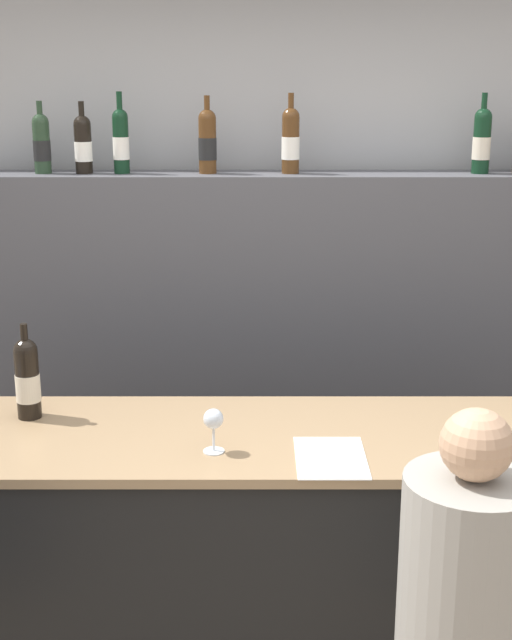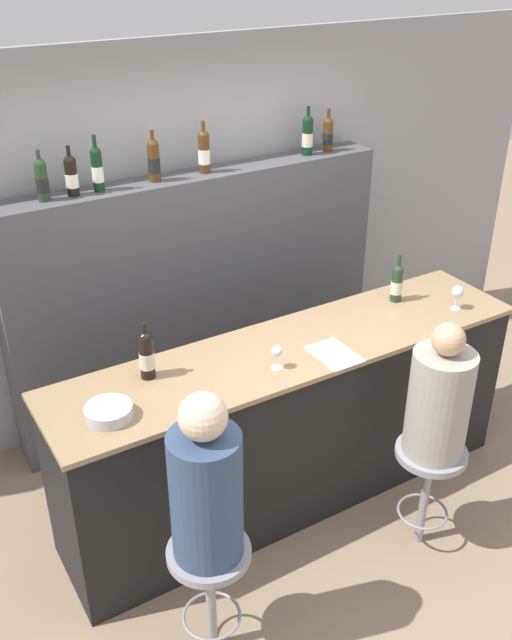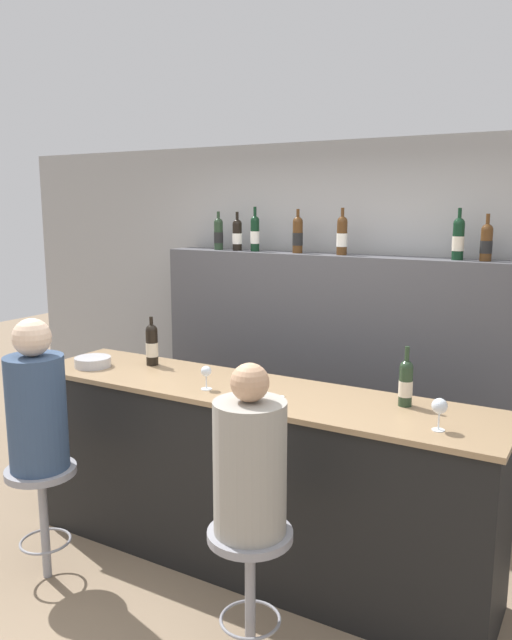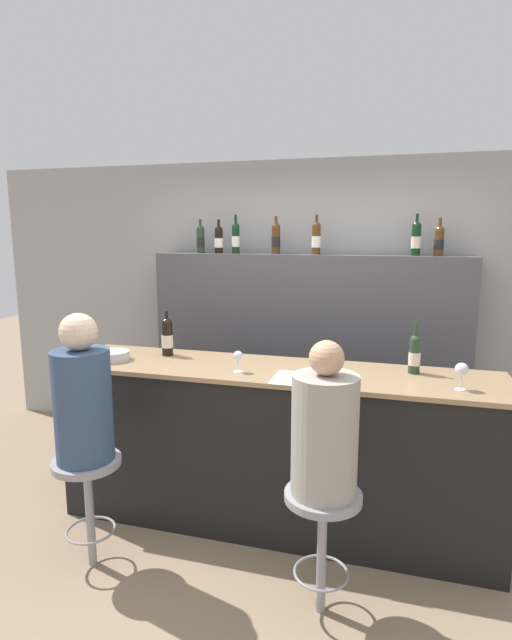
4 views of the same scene
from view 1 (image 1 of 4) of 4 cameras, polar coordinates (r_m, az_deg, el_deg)
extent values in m
cube|color=#9E9E9E|center=(4.13, 1.00, 3.03)|extent=(6.40, 0.05, 2.60)
cube|color=black|center=(3.12, 1.40, -16.79)|extent=(2.85, 0.62, 1.06)
cube|color=#997A56|center=(2.86, 1.47, -7.54)|extent=(2.89, 0.66, 0.03)
cube|color=#4C4C51|center=(4.02, 1.03, -3.36)|extent=(2.71, 0.28, 1.78)
cylinder|color=black|center=(3.04, -14.45, -4.00)|extent=(0.08, 0.08, 0.23)
cylinder|color=beige|center=(3.04, -14.43, -4.20)|extent=(0.08, 0.08, 0.09)
sphere|color=black|center=(3.00, -14.60, -1.91)|extent=(0.08, 0.08, 0.08)
cylinder|color=black|center=(2.99, -14.67, -0.93)|extent=(0.02, 0.02, 0.08)
cylinder|color=#233823|center=(3.92, -13.59, 10.65)|extent=(0.07, 0.07, 0.21)
cylinder|color=black|center=(3.92, -13.58, 10.50)|extent=(0.07, 0.07, 0.08)
sphere|color=#233823|center=(3.91, -13.69, 12.20)|extent=(0.07, 0.07, 0.07)
cylinder|color=#233823|center=(3.91, -13.74, 12.94)|extent=(0.02, 0.02, 0.07)
cylinder|color=black|center=(3.88, -11.04, 10.70)|extent=(0.07, 0.07, 0.20)
cylinder|color=white|center=(3.88, -11.04, 10.55)|extent=(0.07, 0.07, 0.08)
sphere|color=black|center=(3.88, -11.13, 12.20)|extent=(0.07, 0.07, 0.07)
cylinder|color=black|center=(3.87, -11.17, 13.00)|extent=(0.02, 0.02, 0.08)
cylinder|color=black|center=(3.85, -8.68, 10.99)|extent=(0.07, 0.07, 0.23)
cylinder|color=white|center=(3.86, -8.68, 10.82)|extent=(0.07, 0.07, 0.09)
sphere|color=black|center=(3.85, -8.76, 12.72)|extent=(0.07, 0.07, 0.07)
cylinder|color=black|center=(3.84, -8.80, 13.59)|extent=(0.02, 0.02, 0.09)
cylinder|color=#4C2D14|center=(3.82, -3.17, 11.06)|extent=(0.07, 0.07, 0.23)
cylinder|color=black|center=(3.82, -3.17, 10.89)|extent=(0.08, 0.08, 0.09)
sphere|color=#4C2D14|center=(3.81, -3.20, 12.77)|extent=(0.07, 0.07, 0.07)
cylinder|color=#4C2D14|center=(3.81, -3.21, 13.58)|extent=(0.02, 0.02, 0.08)
cylinder|color=#4C2D14|center=(3.82, 2.17, 11.12)|extent=(0.07, 0.07, 0.23)
cylinder|color=white|center=(3.82, 2.17, 10.94)|extent=(0.08, 0.08, 0.09)
sphere|color=#4C2D14|center=(3.81, 2.19, 12.88)|extent=(0.07, 0.07, 0.07)
cylinder|color=#4C2D14|center=(3.80, 2.20, 13.72)|extent=(0.02, 0.02, 0.08)
cylinder|color=black|center=(3.93, 14.18, 10.78)|extent=(0.07, 0.07, 0.23)
cylinder|color=beige|center=(3.93, 14.17, 10.61)|extent=(0.08, 0.08, 0.09)
sphere|color=black|center=(3.92, 14.30, 12.48)|extent=(0.07, 0.07, 0.07)
cylinder|color=black|center=(3.92, 14.35, 13.31)|extent=(0.02, 0.02, 0.08)
cylinder|color=silver|center=(2.73, -2.76, -8.38)|extent=(0.06, 0.06, 0.00)
cylinder|color=silver|center=(2.71, -2.77, -7.61)|extent=(0.01, 0.01, 0.08)
sphere|color=silver|center=(2.69, -2.79, -6.33)|extent=(0.06, 0.06, 0.06)
cube|color=white|center=(2.69, 4.76, -8.77)|extent=(0.21, 0.30, 0.00)
cylinder|color=gray|center=(2.32, 13.23, -16.70)|extent=(0.33, 0.33, 0.61)
sphere|color=tan|center=(2.14, 13.89, -7.75)|extent=(0.17, 0.17, 0.17)
camera|label=2|loc=(2.14, -104.23, 23.90)|focal=40.00mm
camera|label=3|loc=(1.88, 99.68, -5.10)|focal=35.00mm
camera|label=4|loc=(0.96, 113.07, -21.31)|focal=28.00mm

